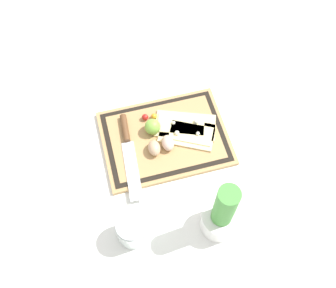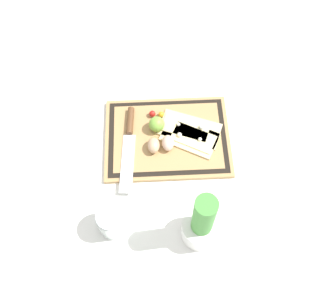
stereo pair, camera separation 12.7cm
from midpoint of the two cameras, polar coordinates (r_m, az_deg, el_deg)
ground_plane at (r=1.32m, az=-3.17°, el=0.45°), size 6.00×6.00×0.00m
cutting_board at (r=1.31m, az=-3.19°, el=0.63°), size 0.42×0.31×0.02m
pizza_slice_near at (r=1.32m, az=-0.35°, el=2.48°), size 0.22×0.17×0.02m
pizza_slice_far at (r=1.30m, az=0.11°, el=1.32°), size 0.21×0.17×0.02m
knife at (r=1.30m, az=-8.72°, el=0.05°), size 0.05×0.31×0.02m
egg_brown at (r=1.27m, az=-4.87°, el=-0.84°), size 0.04×0.06×0.04m
egg_pink at (r=1.27m, az=-3.09°, el=-0.16°), size 0.04×0.06×0.04m
lime at (r=1.30m, az=-5.06°, el=2.27°), size 0.05×0.05×0.05m
cherry_tomato_red at (r=1.34m, az=-6.06°, el=3.64°), size 0.02×0.02×0.02m
cherry_tomato_yellow at (r=1.34m, az=-4.77°, el=3.79°), size 0.02×0.02×0.02m
herb_pot at (r=1.12m, az=4.55°, el=-10.62°), size 0.11×0.11×0.26m
sauce_jar at (r=1.17m, az=-8.36°, el=-12.63°), size 0.09×0.09×0.10m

